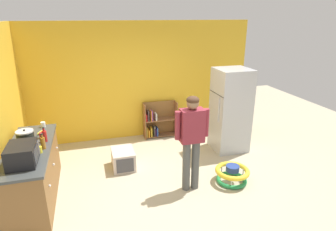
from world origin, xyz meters
TOP-DOWN VIEW (x-y plane):
  - ground_plane at (0.00, 0.00)m, footprint 12.00×12.00m
  - back_wall at (0.00, 2.33)m, footprint 5.20×0.06m
  - left_side_wall at (-2.63, 0.80)m, footprint 0.06×2.99m
  - kitchen_counter at (-2.20, 0.26)m, footprint 0.65×1.91m
  - refrigerator at (1.63, 1.06)m, footprint 0.73×0.68m
  - bookshelf at (0.30, 2.15)m, footprint 0.80×0.28m
  - standing_person at (0.29, -0.18)m, footprint 0.57×0.22m
  - baby_walker at (1.07, -0.20)m, footprint 0.60×0.60m
  - pet_carrier at (-0.72, 0.84)m, footprint 0.42×0.55m
  - microwave at (-2.18, -0.26)m, footprint 0.37×0.48m
  - crock_pot at (-2.22, 0.26)m, footprint 0.25×0.25m
  - banana_bunch at (-2.08, 0.78)m, footprint 0.15×0.16m
  - amber_bottle at (-1.97, 0.15)m, footprint 0.07×0.07m
  - ketchup_bottle at (-1.98, 0.42)m, footprint 0.07×0.07m
  - white_cup at (-2.09, 1.10)m, footprint 0.08×0.08m
  - yellow_cup at (-2.02, 0.03)m, footprint 0.08×0.08m
  - red_cup at (-2.05, 0.59)m, footprint 0.08×0.08m

SIDE VIEW (x-z plane):
  - ground_plane at x=0.00m, z-range 0.00..0.00m
  - baby_walker at x=1.07m, z-range 0.00..0.32m
  - pet_carrier at x=-0.72m, z-range 0.00..0.36m
  - bookshelf at x=0.30m, z-range -0.06..0.79m
  - kitchen_counter at x=-2.20m, z-range 0.00..0.90m
  - refrigerator at x=1.63m, z-range 0.00..1.78m
  - banana_bunch at x=-2.08m, z-range 0.91..0.95m
  - white_cup at x=-2.09m, z-range 0.90..0.99m
  - yellow_cup at x=-2.02m, z-range 0.90..0.99m
  - red_cup at x=-2.05m, z-range 0.90..0.99m
  - standing_person at x=0.29m, z-range 0.17..1.81m
  - amber_bottle at x=-1.97m, z-range 0.88..1.12m
  - ketchup_bottle at x=-1.98m, z-range 0.88..1.12m
  - crock_pot at x=-2.22m, z-range 0.89..1.19m
  - microwave at x=-2.18m, z-range 0.90..1.18m
  - back_wall at x=0.00m, z-range 0.00..2.70m
  - left_side_wall at x=-2.63m, z-range 0.00..2.70m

